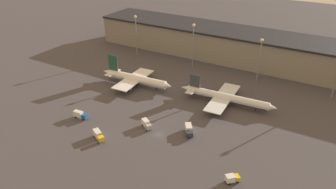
{
  "coord_description": "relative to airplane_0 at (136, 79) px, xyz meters",
  "views": [
    {
      "loc": [
        59.96,
        -94.14,
        77.6
      ],
      "look_at": [
        -8.87,
        22.79,
        6.0
      ],
      "focal_mm": 35.0,
      "sensor_mm": 36.0,
      "label": 1
    }
  ],
  "objects": [
    {
      "name": "service_vehicle_3",
      "position": [
        45.26,
        -25.89,
        -1.84
      ],
      "size": [
        6.45,
        7.74,
        3.26
      ],
      "rotation": [
        0.0,
        0.0,
        -0.97
      ],
      "color": "#282D38",
      "rests_on": "ground"
    },
    {
      "name": "ground",
      "position": [
        35.0,
        -33.17,
        -3.68
      ],
      "size": [
        600.0,
        600.0,
        0.0
      ],
      "primitive_type": "plane",
      "color": "#423F44"
    },
    {
      "name": "service_vehicle_0",
      "position": [
        70.97,
        -44.21,
        -2.07
      ],
      "size": [
        5.07,
        5.13,
        2.86
      ],
      "rotation": [
        0.0,
        0.0,
        0.8
      ],
      "color": "gold",
      "rests_on": "ground"
    },
    {
      "name": "terminal_building",
      "position": [
        35.0,
        62.84,
        5.68
      ],
      "size": [
        193.39,
        30.7,
        18.64
      ],
      "color": "gray",
      "rests_on": "ground"
    },
    {
      "name": "service_vehicle_4",
      "position": [
        15.61,
        -47.81,
        -1.86
      ],
      "size": [
        7.4,
        5.42,
        3.23
      ],
      "rotation": [
        0.0,
        0.0,
        -0.49
      ],
      "color": "gold",
      "rests_on": "ground"
    },
    {
      "name": "lamp_post_1",
      "position": [
        14.96,
        37.38,
        13.18
      ],
      "size": [
        1.8,
        1.8,
        26.75
      ],
      "color": "slate",
      "rests_on": "ground"
    },
    {
      "name": "lamp_post_0",
      "position": [
        -25.68,
        37.38,
        12.91
      ],
      "size": [
        1.8,
        1.8,
        26.26
      ],
      "color": "slate",
      "rests_on": "ground"
    },
    {
      "name": "service_vehicle_2",
      "position": [
        -1.84,
        -39.98,
        -1.83
      ],
      "size": [
        6.84,
        2.43,
        3.32
      ],
      "rotation": [
        0.0,
        0.0,
        0.05
      ],
      "color": "#195199",
      "rests_on": "ground"
    },
    {
      "name": "airplane_1",
      "position": [
        49.13,
        5.15,
        -0.32
      ],
      "size": [
        47.82,
        32.23,
        11.98
      ],
      "rotation": [
        0.0,
        0.0,
        0.06
      ],
      "color": "silver",
      "rests_on": "ground"
    },
    {
      "name": "lamp_post_2",
      "position": [
        54.4,
        37.38,
        11.96
      ],
      "size": [
        1.8,
        1.8,
        24.53
      ],
      "color": "slate",
      "rests_on": "ground"
    },
    {
      "name": "service_vehicle_1",
      "position": [
        27.73,
        -31.16,
        -1.85
      ],
      "size": [
        6.48,
        5.24,
        3.27
      ],
      "rotation": [
        0.0,
        0.0,
        -0.56
      ],
      "color": "#9EA3A8",
      "rests_on": "ground"
    },
    {
      "name": "airplane_0",
      "position": [
        0.0,
        0.0,
        0.0
      ],
      "size": [
        42.88,
        29.36,
        14.68
      ],
      "rotation": [
        0.0,
        0.0,
        0.06
      ],
      "color": "white",
      "rests_on": "ground"
    }
  ]
}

